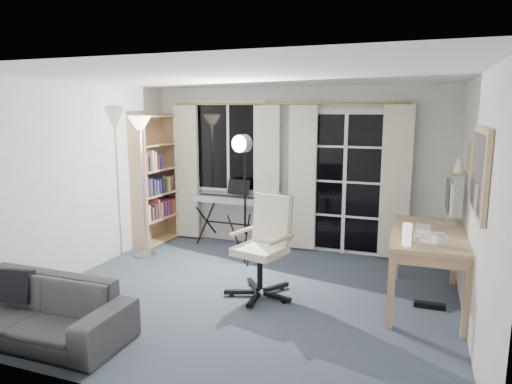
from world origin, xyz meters
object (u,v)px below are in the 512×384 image
at_px(office_chair, 267,236).
at_px(monitor, 449,197).
at_px(desk, 428,241).
at_px(sofa, 31,300).
at_px(bookshelf, 153,183).
at_px(mug, 441,239).
at_px(torchiere_lamp, 141,145).
at_px(studio_light, 243,159).
at_px(keyboard_piano, 236,200).

bearing_deg(office_chair, monitor, 37.07).
height_order(desk, sofa, desk).
distance_m(bookshelf, monitor, 4.24).
xyz_separation_m(mug, sofa, (-3.48, -1.51, -0.50)).
relative_size(mug, sofa, 0.07).
xyz_separation_m(torchiere_lamp, office_chair, (2.04, -0.64, -0.93)).
bearing_deg(sofa, office_chair, 45.50).
bearing_deg(bookshelf, studio_light, -13.05).
height_order(keyboard_piano, studio_light, studio_light).
height_order(office_chair, desk, office_chair).
distance_m(bookshelf, studio_light, 1.81).
bearing_deg(desk, bookshelf, 164.66).
bearing_deg(monitor, torchiere_lamp, -179.43).
distance_m(keyboard_piano, sofa, 3.33).
distance_m(desk, mug, 0.54).
height_order(desk, mug, mug).
relative_size(office_chair, monitor, 1.96).
distance_m(torchiere_lamp, keyboard_piano, 1.62).
xyz_separation_m(keyboard_piano, monitor, (2.90, -0.78, 0.38)).
distance_m(torchiere_lamp, monitor, 3.97).
xyz_separation_m(keyboard_piano, office_chair, (1.01, -1.53, -0.06)).
relative_size(keyboard_piano, monitor, 2.31).
xyz_separation_m(torchiere_lamp, mug, (3.84, -0.84, -0.73)).
distance_m(office_chair, sofa, 2.42).
bearing_deg(bookshelf, office_chair, -26.98).
xyz_separation_m(office_chair, desk, (1.70, 0.29, 0.04)).
xyz_separation_m(keyboard_piano, sofa, (-0.67, -3.25, -0.36)).
relative_size(torchiere_lamp, keyboard_piano, 1.49).
xyz_separation_m(desk, monitor, (0.20, 0.45, 0.40)).
height_order(keyboard_piano, desk, keyboard_piano).
xyz_separation_m(monitor, sofa, (-3.58, -2.46, -0.74)).
relative_size(torchiere_lamp, monitor, 3.45).
distance_m(torchiere_lamp, studio_light, 1.44).
height_order(torchiere_lamp, monitor, torchiere_lamp).
xyz_separation_m(bookshelf, mug, (4.11, -1.53, -0.09)).
xyz_separation_m(torchiere_lamp, desk, (3.74, -0.34, -0.90)).
distance_m(torchiere_lamp, mug, 4.00).
bearing_deg(bookshelf, desk, -11.55).
xyz_separation_m(bookshelf, sofa, (0.63, -3.04, -0.59)).
bearing_deg(sofa, bookshelf, 101.49).
bearing_deg(mug, desk, 101.31).
xyz_separation_m(torchiere_lamp, sofa, (0.36, -2.36, -1.23)).
xyz_separation_m(studio_light, monitor, (2.52, -0.10, -0.33)).
relative_size(studio_light, mug, 13.66).
distance_m(studio_light, monitor, 2.54).
relative_size(torchiere_lamp, studio_light, 1.11).
height_order(mug, sofa, mug).
height_order(torchiere_lamp, studio_light, torchiere_lamp).
distance_m(studio_light, sofa, 2.97).
height_order(keyboard_piano, sofa, keyboard_piano).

